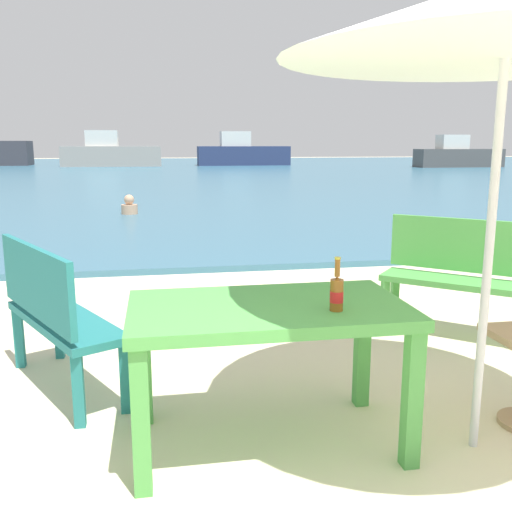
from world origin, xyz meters
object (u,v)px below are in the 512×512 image
Objects in this scene: boat_barge at (242,153)px; bench_teal_center at (53,309)px; beer_bottle_amber at (337,292)px; patio_umbrella at (508,17)px; picnic_table_green at (268,325)px; boat_ferry at (458,155)px; bench_green_left at (460,270)px; swimmer_person at (129,206)px; boat_tanker at (110,153)px.

bench_teal_center is at bearing -100.51° from boat_barge.
boat_barge is (4.90, 35.54, 0.03)m from beer_bottle_amber.
patio_umbrella is (0.75, -0.05, 1.26)m from beer_bottle_amber.
boat_ferry is at bearing 59.27° from picnic_table_green.
bench_green_left reaches higher than picnic_table_green.
swimmer_person is (-1.12, 9.49, -0.41)m from picnic_table_green.
boat_tanker is at bearing 98.91° from bench_green_left.
swimmer_person is at bearing -132.66° from boat_ferry.
boat_barge is (4.15, 35.59, -1.24)m from patio_umbrella.
boat_ferry is (12.72, -5.22, -0.09)m from boat_barge.
patio_umbrella is 0.38× the size of boat_barge.
beer_bottle_amber is 1.47m from patio_umbrella.
bench_green_left is (1.89, 1.45, -0.11)m from picnic_table_green.
picnic_table_green reaches higher than swimmer_person.
boat_barge reaches higher than swimmer_person.
boat_ferry reaches higher than bench_green_left.
boat_barge reaches higher than patio_umbrella.
beer_bottle_amber is 0.65× the size of swimmer_person.
picnic_table_green is at bearing -142.38° from bench_green_left.
patio_umbrella is (1.06, -0.22, 1.47)m from picnic_table_green.
boat_tanker is at bearing 97.17° from patio_umbrella.
picnic_table_green is 0.23× the size of boat_barge.
beer_bottle_amber is at bearing -120.17° from boat_ferry.
picnic_table_green is 2.38m from bench_green_left.
bench_green_left is (0.83, 1.67, -1.58)m from patio_umbrella.
beer_bottle_amber is at bearing -34.36° from bench_teal_center.
swimmer_person is (-3.00, 8.04, -0.30)m from bench_green_left.
patio_umbrella is at bearing -82.83° from boat_tanker.
swimmer_person is 0.08× the size of boat_ferry.
bench_teal_center is at bearing -86.36° from boat_tanker.
beer_bottle_amber is 35.38m from boat_tanker.
bench_green_left reaches higher than swimmer_person.
bench_teal_center reaches higher than picnic_table_green.
picnic_table_green is at bearing 168.20° from patio_umbrella.
boat_ferry is (19.04, 20.66, 0.55)m from swimmer_person.
boat_tanker reaches higher than patio_umbrella.
boat_ferry reaches higher than bench_teal_center.
patio_umbrella is at bearing -116.37° from bench_green_left.
beer_bottle_amber is at bearing -134.34° from bench_green_left.
patio_umbrella is 0.43× the size of boat_ferry.
bench_green_left is at bearing -95.58° from boat_barge.
bench_teal_center is at bearing -90.56° from swimmer_person.
patio_umbrella is 1.88× the size of bench_teal_center.
boat_tanker reaches higher than swimmer_person.
bench_teal_center is 0.20× the size of boat_barge.
patio_umbrella reaches higher than picnic_table_green.
boat_barge is (6.32, 25.88, 0.64)m from swimmer_person.
beer_bottle_amber is 9.78m from swimmer_person.
picnic_table_green is 3.41× the size of swimmer_person.
beer_bottle_amber is 35.88m from boat_barge.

